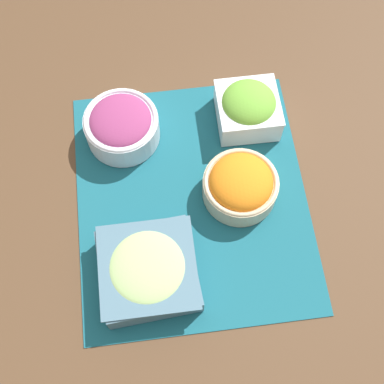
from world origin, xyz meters
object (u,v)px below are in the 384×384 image
onion_bowl (122,125)px  lettuce_bowl (248,108)px  carrot_bowl (241,187)px  cucumber_bowl (148,270)px

onion_bowl → lettuce_bowl: bearing=91.8°
carrot_bowl → lettuce_bowl: lettuce_bowl is taller
carrot_bowl → lettuce_bowl: 0.17m
cucumber_bowl → onion_bowl: (-0.29, -0.02, 0.01)m
onion_bowl → cucumber_bowl: bearing=4.7°
carrot_bowl → onion_bowl: (-0.16, -0.21, 0.00)m
carrot_bowl → onion_bowl: carrot_bowl is taller
cucumber_bowl → lettuce_bowl: bearing=143.1°
carrot_bowl → cucumber_bowl: size_ratio=0.80×
carrot_bowl → lettuce_bowl: (-0.17, 0.04, 0.01)m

